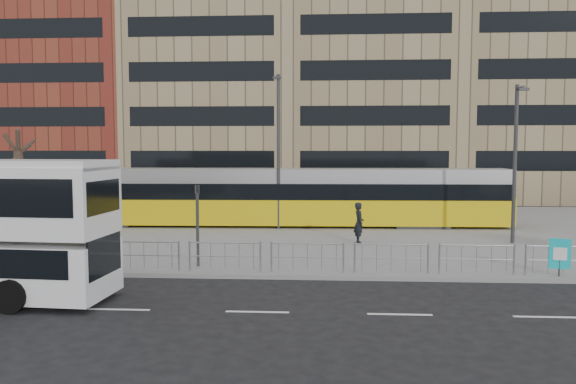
# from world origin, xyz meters

# --- Properties ---
(ground) EXTENTS (120.00, 120.00, 0.00)m
(ground) POSITION_xyz_m (0.00, 0.00, 0.00)
(ground) COLOR black
(ground) RESTS_ON ground
(plaza) EXTENTS (64.00, 24.00, 0.15)m
(plaza) POSITION_xyz_m (0.00, 12.00, 0.07)
(plaza) COLOR slate
(plaza) RESTS_ON ground
(kerb) EXTENTS (64.00, 0.25, 0.17)m
(kerb) POSITION_xyz_m (0.00, 0.05, 0.07)
(kerb) COLOR gray
(kerb) RESTS_ON ground
(building_row) EXTENTS (70.40, 18.40, 31.20)m
(building_row) POSITION_xyz_m (1.55, 34.27, 12.91)
(building_row) COLOR brown
(building_row) RESTS_ON ground
(pedestrian_barrier) EXTENTS (32.07, 0.07, 1.10)m
(pedestrian_barrier) POSITION_xyz_m (2.00, 0.50, 0.98)
(pedestrian_barrier) COLOR #979A9F
(pedestrian_barrier) RESTS_ON plaza
(road_markings) EXTENTS (62.00, 0.12, 0.01)m
(road_markings) POSITION_xyz_m (1.00, -4.00, 0.01)
(road_markings) COLOR white
(road_markings) RESTS_ON ground
(tram) EXTENTS (28.04, 3.44, 3.30)m
(tram) POSITION_xyz_m (-3.58, 12.59, 1.80)
(tram) COLOR gold
(tram) RESTS_ON plaza
(ad_panel) EXTENTS (0.70, 0.24, 1.33)m
(ad_panel) POSITION_xyz_m (8.13, 0.40, 0.92)
(ad_panel) COLOR #2D2D30
(ad_panel) RESTS_ON plaza
(pedestrian) EXTENTS (0.56, 0.76, 1.93)m
(pedestrian) POSITION_xyz_m (1.57, 6.85, 1.11)
(pedestrian) COLOR black
(pedestrian) RESTS_ON plaza
(traffic_light_west) EXTENTS (0.23, 0.25, 3.10)m
(traffic_light_west) POSITION_xyz_m (-4.88, 1.32, 2.12)
(traffic_light_west) COLOR #2D2D30
(traffic_light_west) RESTS_ON plaza
(lamp_post_west) EXTENTS (0.45, 1.04, 8.49)m
(lamp_post_west) POSITION_xyz_m (-2.58, 11.31, 4.77)
(lamp_post_west) COLOR #2D2D30
(lamp_post_west) RESTS_ON plaza
(lamp_post_east) EXTENTS (0.45, 1.04, 7.41)m
(lamp_post_east) POSITION_xyz_m (8.83, 7.27, 4.22)
(lamp_post_east) COLOR #2D2D30
(lamp_post_east) RESTS_ON plaza
(bare_tree) EXTENTS (3.94, 3.94, 7.29)m
(bare_tree) POSITION_xyz_m (-14.90, 6.94, 5.62)
(bare_tree) COLOR black
(bare_tree) RESTS_ON plaza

